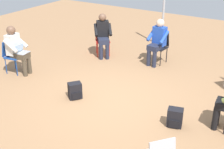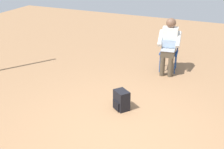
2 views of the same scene
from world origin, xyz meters
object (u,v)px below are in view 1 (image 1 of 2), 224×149
chair_south (160,45)px  chair_east (12,54)px  backpack_by_empty_chair (75,91)px  chair_southeast (102,38)px  person_in_blue (158,40)px  person_in_black (103,33)px  person_with_laptop (16,48)px  backpack_near_laptop_user (175,118)px

chair_south → chair_east: size_ratio=1.00×
backpack_by_empty_chair → chair_south: bearing=-103.3°
chair_southeast → person_in_blue: size_ratio=0.69×
person_in_black → backpack_by_empty_chair: (-0.89, 2.47, -0.54)m
chair_south → backpack_by_empty_chair: bearing=82.8°
chair_east → chair_southeast: same height
chair_east → person_with_laptop: (-0.17, -0.02, 0.20)m
person_with_laptop → backpack_near_laptop_user: size_ratio=3.44×
person_in_blue → person_in_black: bearing=16.7°
person_in_black → person_in_blue: bearing=150.9°
chair_south → person_with_laptop: bearing=49.8°
chair_south → chair_southeast: size_ratio=1.00×
chair_southeast → person_in_blue: bearing=145.9°
chair_east → backpack_by_empty_chair: bearing=74.7°
backpack_by_empty_chair → backpack_near_laptop_user: bearing=-176.7°
chair_southeast → backpack_by_empty_chair: bearing=71.4°
chair_south → chair_southeast: (1.69, 0.33, 0.00)m
backpack_by_empty_chair → chair_southeast: bearing=-69.0°
chair_east → backpack_by_empty_chair: chair_east is taller
chair_south → person_with_laptop: size_ratio=0.69×
chair_east → person_in_blue: bearing=122.3°
chair_east → chair_southeast: size_ratio=1.00×
chair_south → backpack_near_laptop_user: chair_south is taller
chair_south → person_in_blue: (0.02, 0.17, 0.20)m
person_in_blue → backpack_by_empty_chair: bearing=82.4°
chair_east → backpack_by_empty_chair: size_ratio=2.36×
chair_southeast → backpack_by_empty_chair: size_ratio=2.36×
person_with_laptop → backpack_near_laptop_user: bearing=79.5°
person_in_black → backpack_by_empty_chair: bearing=70.2°
chair_south → backpack_by_empty_chair: (0.69, 2.93, -0.34)m
chair_south → person_in_black: size_ratio=0.69×
chair_east → person_in_black: size_ratio=0.69×
person_with_laptop → person_in_black: same height
chair_south → person_in_black: 1.66m
person_in_blue → chair_southeast: bearing=11.7°
chair_east → backpack_by_empty_chair: 2.27m
chair_southeast → backpack_near_laptop_user: (-3.26, 2.47, -0.34)m
person_with_laptop → person_in_blue: same height
chair_southeast → backpack_near_laptop_user: size_ratio=2.36×
chair_east → person_in_blue: (-2.90, -2.49, 0.20)m
chair_south → backpack_near_laptop_user: 3.22m
person_in_black → chair_south: bearing=156.4°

